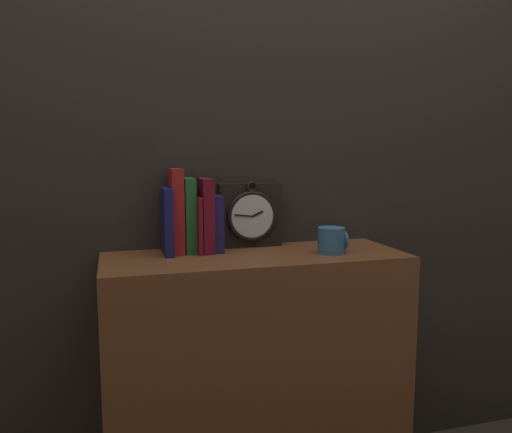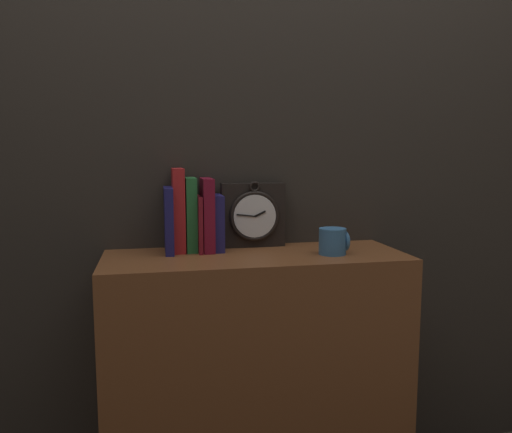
{
  "view_description": "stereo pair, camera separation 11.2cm",
  "coord_description": "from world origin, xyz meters",
  "px_view_note": "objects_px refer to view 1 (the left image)",
  "views": [
    {
      "loc": [
        -0.4,
        -1.41,
        1.1
      ],
      "look_at": [
        0.0,
        0.0,
        0.91
      ],
      "focal_mm": 35.0,
      "sensor_mm": 36.0,
      "label": 1
    },
    {
      "loc": [
        -0.3,
        -1.44,
        1.1
      ],
      "look_at": [
        0.0,
        0.0,
        0.91
      ],
      "focal_mm": 35.0,
      "sensor_mm": 36.0,
      "label": 2
    }
  ],
  "objects_px": {
    "book_slot2_green": "(189,215)",
    "book_slot5_navy": "(216,223)",
    "book_slot3_maroon": "(197,224)",
    "book_slot4_maroon": "(205,215)",
    "clock": "(250,215)",
    "mug": "(332,240)",
    "book_slot1_red": "(176,211)",
    "book_slot0_navy": "(167,221)"
  },
  "relations": [
    {
      "from": "book_slot2_green",
      "to": "book_slot5_navy",
      "type": "relative_size",
      "value": 1.31
    },
    {
      "from": "book_slot3_maroon",
      "to": "book_slot4_maroon",
      "type": "height_order",
      "value": "book_slot4_maroon"
    },
    {
      "from": "clock",
      "to": "mug",
      "type": "bearing_deg",
      "value": -39.16
    },
    {
      "from": "book_slot1_red",
      "to": "book_slot2_green",
      "type": "relative_size",
      "value": 1.13
    },
    {
      "from": "book_slot5_navy",
      "to": "mug",
      "type": "bearing_deg",
      "value": -22.83
    },
    {
      "from": "book_slot4_maroon",
      "to": "book_slot5_navy",
      "type": "height_order",
      "value": "book_slot4_maroon"
    },
    {
      "from": "book_slot2_green",
      "to": "book_slot5_navy",
      "type": "distance_m",
      "value": 0.09
    },
    {
      "from": "book_slot4_maroon",
      "to": "mug",
      "type": "distance_m",
      "value": 0.4
    },
    {
      "from": "book_slot2_green",
      "to": "book_slot4_maroon",
      "type": "xyz_separation_m",
      "value": [
        0.05,
        -0.01,
        -0.0
      ]
    },
    {
      "from": "book_slot4_maroon",
      "to": "book_slot5_navy",
      "type": "relative_size",
      "value": 1.3
    },
    {
      "from": "book_slot1_red",
      "to": "book_slot4_maroon",
      "type": "relative_size",
      "value": 1.14
    },
    {
      "from": "book_slot0_navy",
      "to": "book_slot5_navy",
      "type": "height_order",
      "value": "book_slot0_navy"
    },
    {
      "from": "clock",
      "to": "book_slot1_red",
      "type": "bearing_deg",
      "value": -173.18
    },
    {
      "from": "book_slot4_maroon",
      "to": "mug",
      "type": "xyz_separation_m",
      "value": [
        0.36,
        -0.13,
        -0.07
      ]
    },
    {
      "from": "book_slot2_green",
      "to": "book_slot3_maroon",
      "type": "xyz_separation_m",
      "value": [
        0.02,
        -0.01,
        -0.03
      ]
    },
    {
      "from": "book_slot0_navy",
      "to": "book_slot5_navy",
      "type": "xyz_separation_m",
      "value": [
        0.15,
        0.01,
        -0.01
      ]
    },
    {
      "from": "clock",
      "to": "book_slot1_red",
      "type": "xyz_separation_m",
      "value": [
        -0.24,
        -0.03,
        0.02
      ]
    },
    {
      "from": "book_slot1_red",
      "to": "mug",
      "type": "xyz_separation_m",
      "value": [
        0.45,
        -0.14,
        -0.09
      ]
    },
    {
      "from": "clock",
      "to": "mug",
      "type": "height_order",
      "value": "clock"
    },
    {
      "from": "book_slot4_maroon",
      "to": "book_slot2_green",
      "type": "bearing_deg",
      "value": 167.83
    },
    {
      "from": "clock",
      "to": "book_slot2_green",
      "type": "xyz_separation_m",
      "value": [
        -0.2,
        -0.03,
        0.01
      ]
    },
    {
      "from": "book_slot1_red",
      "to": "book_slot4_maroon",
      "type": "xyz_separation_m",
      "value": [
        0.09,
        -0.01,
        -0.02
      ]
    },
    {
      "from": "book_slot5_navy",
      "to": "mug",
      "type": "distance_m",
      "value": 0.36
    },
    {
      "from": "book_slot4_maroon",
      "to": "book_slot0_navy",
      "type": "bearing_deg",
      "value": -177.54
    },
    {
      "from": "book_slot0_navy",
      "to": "book_slot1_red",
      "type": "xyz_separation_m",
      "value": [
        0.03,
        0.01,
        0.03
      ]
    },
    {
      "from": "book_slot5_navy",
      "to": "mug",
      "type": "height_order",
      "value": "book_slot5_navy"
    },
    {
      "from": "clock",
      "to": "book_slot2_green",
      "type": "height_order",
      "value": "book_slot2_green"
    },
    {
      "from": "book_slot1_red",
      "to": "book_slot5_navy",
      "type": "relative_size",
      "value": 1.48
    },
    {
      "from": "book_slot0_navy",
      "to": "book_slot1_red",
      "type": "height_order",
      "value": "book_slot1_red"
    },
    {
      "from": "book_slot1_red",
      "to": "book_slot2_green",
      "type": "xyz_separation_m",
      "value": [
        0.04,
        0.0,
        -0.01
      ]
    },
    {
      "from": "book_slot5_navy",
      "to": "book_slot4_maroon",
      "type": "bearing_deg",
      "value": -171.24
    },
    {
      "from": "book_slot0_navy",
      "to": "book_slot2_green",
      "type": "relative_size",
      "value": 0.88
    },
    {
      "from": "book_slot0_navy",
      "to": "book_slot5_navy",
      "type": "bearing_deg",
      "value": 3.82
    },
    {
      "from": "book_slot4_maroon",
      "to": "mug",
      "type": "height_order",
      "value": "book_slot4_maroon"
    },
    {
      "from": "book_slot0_navy",
      "to": "book_slot4_maroon",
      "type": "distance_m",
      "value": 0.12
    },
    {
      "from": "book_slot2_green",
      "to": "book_slot5_navy",
      "type": "height_order",
      "value": "book_slot2_green"
    },
    {
      "from": "book_slot2_green",
      "to": "book_slot3_maroon",
      "type": "height_order",
      "value": "book_slot2_green"
    },
    {
      "from": "book_slot3_maroon",
      "to": "book_slot1_red",
      "type": "bearing_deg",
      "value": 169.95
    },
    {
      "from": "book_slot1_red",
      "to": "book_slot5_navy",
      "type": "bearing_deg",
      "value": -1.82
    },
    {
      "from": "book_slot2_green",
      "to": "mug",
      "type": "bearing_deg",
      "value": -19.36
    },
    {
      "from": "book_slot3_maroon",
      "to": "mug",
      "type": "height_order",
      "value": "book_slot3_maroon"
    },
    {
      "from": "book_slot5_navy",
      "to": "book_slot0_navy",
      "type": "bearing_deg",
      "value": -176.18
    }
  ]
}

